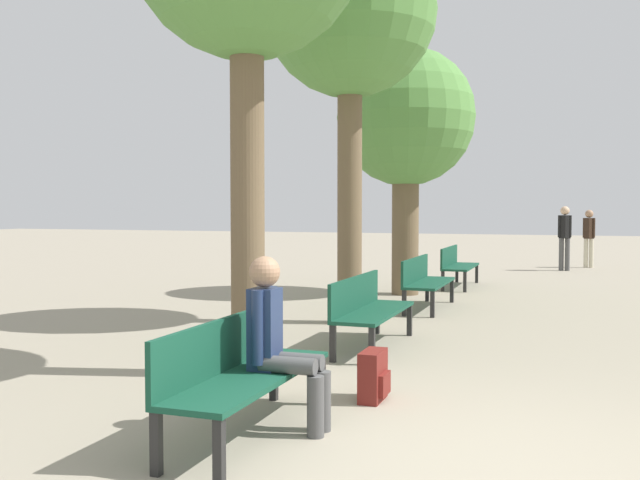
{
  "coord_description": "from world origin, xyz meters",
  "views": [
    {
      "loc": [
        0.63,
        -4.44,
        1.62
      ],
      "look_at": [
        -3.02,
        5.85,
        1.13
      ],
      "focal_mm": 40.0,
      "sensor_mm": 36.0,
      "label": 1
    }
  ],
  "objects_px": {
    "bench_row_0": "(239,367)",
    "bench_row_2": "(424,279)",
    "bench_row_1": "(367,306)",
    "person_seated": "(279,338)",
    "backpack": "(374,376)",
    "pedestrian_mid": "(565,234)",
    "tree_row_2": "(406,121)",
    "tree_row_1": "(350,15)",
    "bench_row_3": "(456,263)",
    "pedestrian_near": "(589,235)"
  },
  "relations": [
    {
      "from": "bench_row_0",
      "to": "tree_row_2",
      "type": "xyz_separation_m",
      "value": [
        -0.71,
        8.49,
        2.75
      ]
    },
    {
      "from": "bench_row_3",
      "to": "pedestrian_near",
      "type": "height_order",
      "value": "pedestrian_near"
    },
    {
      "from": "bench_row_3",
      "to": "tree_row_1",
      "type": "relative_size",
      "value": 0.34
    },
    {
      "from": "bench_row_2",
      "to": "tree_row_2",
      "type": "bearing_deg",
      "value": 111.86
    },
    {
      "from": "bench_row_0",
      "to": "tree_row_2",
      "type": "height_order",
      "value": "tree_row_2"
    },
    {
      "from": "bench_row_1",
      "to": "person_seated",
      "type": "bearing_deg",
      "value": -85.81
    },
    {
      "from": "bench_row_0",
      "to": "tree_row_1",
      "type": "bearing_deg",
      "value": 98.11
    },
    {
      "from": "backpack",
      "to": "tree_row_1",
      "type": "bearing_deg",
      "value": 110.03
    },
    {
      "from": "bench_row_2",
      "to": "person_seated",
      "type": "bearing_deg",
      "value": -87.96
    },
    {
      "from": "pedestrian_near",
      "to": "tree_row_1",
      "type": "bearing_deg",
      "value": -106.97
    },
    {
      "from": "bench_row_1",
      "to": "backpack",
      "type": "bearing_deg",
      "value": -72.87
    },
    {
      "from": "bench_row_2",
      "to": "pedestrian_mid",
      "type": "bearing_deg",
      "value": 75.73
    },
    {
      "from": "bench_row_1",
      "to": "bench_row_3",
      "type": "xyz_separation_m",
      "value": [
        0.0,
        6.73,
        0.0
      ]
    },
    {
      "from": "bench_row_0",
      "to": "person_seated",
      "type": "relative_size",
      "value": 1.49
    },
    {
      "from": "bench_row_3",
      "to": "pedestrian_near",
      "type": "xyz_separation_m",
      "value": [
        2.66,
        5.91,
        0.41
      ]
    },
    {
      "from": "tree_row_1",
      "to": "backpack",
      "type": "xyz_separation_m",
      "value": [
        1.39,
        -3.8,
        -4.07
      ]
    },
    {
      "from": "bench_row_0",
      "to": "person_seated",
      "type": "distance_m",
      "value": 0.35
    },
    {
      "from": "person_seated",
      "to": "pedestrian_mid",
      "type": "relative_size",
      "value": 0.76
    },
    {
      "from": "pedestrian_near",
      "to": "pedestrian_mid",
      "type": "relative_size",
      "value": 0.94
    },
    {
      "from": "pedestrian_near",
      "to": "bench_row_2",
      "type": "bearing_deg",
      "value": -106.01
    },
    {
      "from": "bench_row_2",
      "to": "bench_row_1",
      "type": "bearing_deg",
      "value": -90.0
    },
    {
      "from": "bench_row_0",
      "to": "bench_row_2",
      "type": "distance_m",
      "value": 6.73
    },
    {
      "from": "bench_row_0",
      "to": "pedestrian_mid",
      "type": "xyz_separation_m",
      "value": [
        2.05,
        14.8,
        0.47
      ]
    },
    {
      "from": "bench_row_1",
      "to": "backpack",
      "type": "height_order",
      "value": "bench_row_1"
    },
    {
      "from": "person_seated",
      "to": "pedestrian_near",
      "type": "bearing_deg",
      "value": 81.27
    },
    {
      "from": "bench_row_1",
      "to": "person_seated",
      "type": "height_order",
      "value": "person_seated"
    },
    {
      "from": "bench_row_2",
      "to": "tree_row_1",
      "type": "bearing_deg",
      "value": -111.86
    },
    {
      "from": "bench_row_3",
      "to": "bench_row_0",
      "type": "bearing_deg",
      "value": -90.0
    },
    {
      "from": "bench_row_0",
      "to": "bench_row_2",
      "type": "height_order",
      "value": "same"
    },
    {
      "from": "bench_row_3",
      "to": "tree_row_1",
      "type": "bearing_deg",
      "value": -97.85
    },
    {
      "from": "bench_row_1",
      "to": "bench_row_0",
      "type": "bearing_deg",
      "value": -90.0
    },
    {
      "from": "bench_row_3",
      "to": "backpack",
      "type": "distance_m",
      "value": 8.96
    },
    {
      "from": "bench_row_2",
      "to": "person_seated",
      "type": "relative_size",
      "value": 1.49
    },
    {
      "from": "tree_row_2",
      "to": "bench_row_0",
      "type": "bearing_deg",
      "value": -85.24
    },
    {
      "from": "tree_row_2",
      "to": "backpack",
      "type": "xyz_separation_m",
      "value": [
        1.39,
        -7.33,
        -3.03
      ]
    },
    {
      "from": "bench_row_0",
      "to": "person_seated",
      "type": "xyz_separation_m",
      "value": [
        0.23,
        0.18,
        0.19
      ]
    },
    {
      "from": "bench_row_3",
      "to": "tree_row_1",
      "type": "height_order",
      "value": "tree_row_1"
    },
    {
      "from": "bench_row_0",
      "to": "bench_row_3",
      "type": "bearing_deg",
      "value": 90.0
    },
    {
      "from": "bench_row_1",
      "to": "tree_row_1",
      "type": "xyz_separation_m",
      "value": [
        -0.71,
        1.6,
        3.8
      ]
    },
    {
      "from": "backpack",
      "to": "pedestrian_mid",
      "type": "bearing_deg",
      "value": 84.24
    },
    {
      "from": "bench_row_3",
      "to": "pedestrian_mid",
      "type": "bearing_deg",
      "value": 66.43
    },
    {
      "from": "tree_row_2",
      "to": "pedestrian_mid",
      "type": "xyz_separation_m",
      "value": [
        2.76,
        6.31,
        -2.28
      ]
    },
    {
      "from": "bench_row_0",
      "to": "bench_row_1",
      "type": "height_order",
      "value": "same"
    },
    {
      "from": "pedestrian_near",
      "to": "pedestrian_mid",
      "type": "xyz_separation_m",
      "value": [
        -0.61,
        -1.21,
        0.05
      ]
    },
    {
      "from": "bench_row_2",
      "to": "pedestrian_mid",
      "type": "distance_m",
      "value": 8.34
    },
    {
      "from": "bench_row_0",
      "to": "bench_row_3",
      "type": "distance_m",
      "value": 10.09
    },
    {
      "from": "tree_row_1",
      "to": "pedestrian_mid",
      "type": "distance_m",
      "value": 10.74
    },
    {
      "from": "pedestrian_mid",
      "to": "bench_row_3",
      "type": "bearing_deg",
      "value": -113.57
    },
    {
      "from": "bench_row_1",
      "to": "pedestrian_mid",
      "type": "distance_m",
      "value": 11.63
    },
    {
      "from": "bench_row_0",
      "to": "backpack",
      "type": "xyz_separation_m",
      "value": [
        0.68,
        1.16,
        -0.28
      ]
    }
  ]
}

